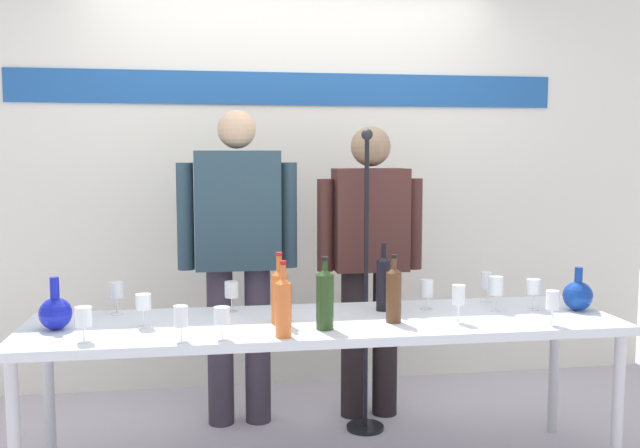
% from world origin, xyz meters
% --- Properties ---
extents(back_wall, '(4.86, 0.11, 3.00)m').
position_xyz_m(back_wall, '(0.00, 1.37, 1.50)').
color(back_wall, white).
rests_on(back_wall, ground).
extents(display_table, '(2.66, 0.69, 0.73)m').
position_xyz_m(display_table, '(0.00, 0.00, 0.68)').
color(display_table, silver).
rests_on(display_table, ground).
extents(decanter_blue_left, '(0.14, 0.14, 0.23)m').
position_xyz_m(decanter_blue_left, '(-1.16, 0.00, 0.80)').
color(decanter_blue_left, '#141EB2').
rests_on(decanter_blue_left, display_table).
extents(decanter_blue_right, '(0.14, 0.14, 0.21)m').
position_xyz_m(decanter_blue_right, '(1.23, 0.00, 0.80)').
color(decanter_blue_right, navy).
rests_on(decanter_blue_right, display_table).
extents(presenter_left, '(0.64, 0.22, 1.71)m').
position_xyz_m(presenter_left, '(-0.36, 0.69, 0.98)').
color(presenter_left, '#362F3C').
rests_on(presenter_left, ground).
extents(presenter_right, '(0.59, 0.22, 1.62)m').
position_xyz_m(presenter_right, '(0.36, 0.69, 0.93)').
color(presenter_right, black).
rests_on(presenter_right, ground).
extents(wine_bottle_0, '(0.08, 0.08, 0.31)m').
position_xyz_m(wine_bottle_0, '(-0.03, -0.17, 0.86)').
color(wine_bottle_0, '#233F1A').
rests_on(wine_bottle_0, display_table).
extents(wine_bottle_1, '(0.07, 0.07, 0.33)m').
position_xyz_m(wine_bottle_1, '(0.31, 0.14, 0.87)').
color(wine_bottle_1, black).
rests_on(wine_bottle_1, display_table).
extents(wine_bottle_2, '(0.07, 0.07, 0.32)m').
position_xyz_m(wine_bottle_2, '(-0.21, -0.04, 0.86)').
color(wine_bottle_2, '#D56023').
rests_on(wine_bottle_2, display_table).
extents(wine_bottle_3, '(0.07, 0.07, 0.32)m').
position_xyz_m(wine_bottle_3, '(-0.22, -0.27, 0.86)').
color(wine_bottle_3, orange).
rests_on(wine_bottle_3, display_table).
extents(wine_bottle_4, '(0.07, 0.07, 0.30)m').
position_xyz_m(wine_bottle_4, '(0.29, -0.10, 0.86)').
color(wine_bottle_4, '#53321C').
rests_on(wine_bottle_4, display_table).
extents(wine_glass_left_0, '(0.06, 0.06, 0.15)m').
position_xyz_m(wine_glass_left_0, '(-0.63, -0.28, 0.83)').
color(wine_glass_left_0, white).
rests_on(wine_glass_left_0, display_table).
extents(wine_glass_left_1, '(0.07, 0.07, 0.15)m').
position_xyz_m(wine_glass_left_1, '(-0.94, 0.26, 0.84)').
color(wine_glass_left_1, white).
rests_on(wine_glass_left_1, display_table).
extents(wine_glass_left_2, '(0.07, 0.07, 0.14)m').
position_xyz_m(wine_glass_left_2, '(-1.01, -0.22, 0.82)').
color(wine_glass_left_2, white).
rests_on(wine_glass_left_2, display_table).
extents(wine_glass_left_3, '(0.07, 0.07, 0.14)m').
position_xyz_m(wine_glass_left_3, '(-0.80, -0.02, 0.83)').
color(wine_glass_left_3, white).
rests_on(wine_glass_left_3, display_table).
extents(wine_glass_left_4, '(0.07, 0.07, 0.15)m').
position_xyz_m(wine_glass_left_4, '(-0.41, 0.22, 0.83)').
color(wine_glass_left_4, white).
rests_on(wine_glass_left_4, display_table).
extents(wine_glass_left_5, '(0.07, 0.07, 0.13)m').
position_xyz_m(wine_glass_left_5, '(-0.47, -0.27, 0.82)').
color(wine_glass_left_5, white).
rests_on(wine_glass_left_5, display_table).
extents(wine_glass_right_0, '(0.06, 0.06, 0.14)m').
position_xyz_m(wine_glass_right_0, '(0.52, 0.13, 0.83)').
color(wine_glass_right_0, white).
rests_on(wine_glass_right_0, display_table).
extents(wine_glass_right_1, '(0.07, 0.07, 0.15)m').
position_xyz_m(wine_glass_right_1, '(1.02, 0.04, 0.84)').
color(wine_glass_right_1, white).
rests_on(wine_glass_right_1, display_table).
extents(wine_glass_right_2, '(0.07, 0.07, 0.17)m').
position_xyz_m(wine_glass_right_2, '(0.83, 0.05, 0.85)').
color(wine_glass_right_2, white).
rests_on(wine_glass_right_2, display_table).
extents(wine_glass_right_3, '(0.06, 0.06, 0.15)m').
position_xyz_m(wine_glass_right_3, '(0.96, -0.26, 0.83)').
color(wine_glass_right_3, white).
rests_on(wine_glass_right_3, display_table).
extents(wine_glass_right_4, '(0.06, 0.06, 0.17)m').
position_xyz_m(wine_glass_right_4, '(0.58, -0.15, 0.85)').
color(wine_glass_right_4, white).
rests_on(wine_glass_right_4, display_table).
extents(wine_glass_right_5, '(0.06, 0.06, 0.15)m').
position_xyz_m(wine_glass_right_5, '(0.86, 0.24, 0.84)').
color(wine_glass_right_5, white).
rests_on(wine_glass_right_5, display_table).
extents(microphone_stand, '(0.20, 0.20, 1.60)m').
position_xyz_m(microphone_stand, '(0.30, 0.48, 0.54)').
color(microphone_stand, black).
rests_on(microphone_stand, ground).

